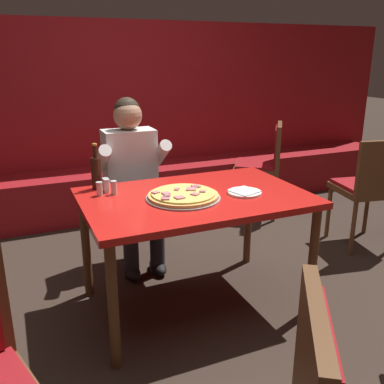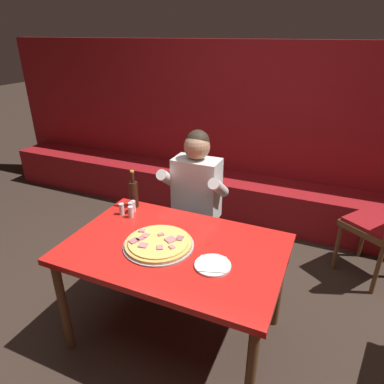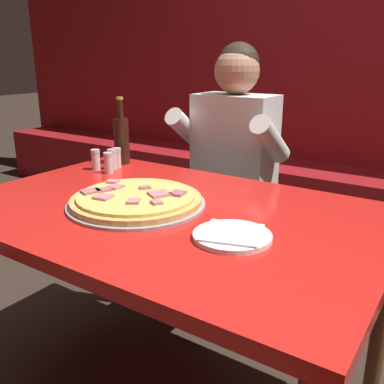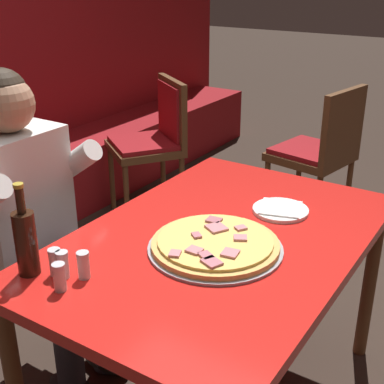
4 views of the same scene
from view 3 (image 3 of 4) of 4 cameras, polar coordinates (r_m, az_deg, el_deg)
name	(u,v)px [view 3 (image 3 of 4)]	position (r m, az deg, el deg)	size (l,w,h in m)	color
booth_wall_panel	(352,95)	(3.30, 20.52, 12.07)	(6.80, 0.16, 1.90)	maroon
booth_bench	(328,203)	(3.14, 17.69, -1.41)	(6.46, 0.48, 0.46)	maroon
main_dining_table	(166,231)	(1.39, -3.44, -5.15)	(1.36, 0.89, 0.75)	brown
pizza	(136,200)	(1.38, -7.44, -1.06)	(0.44, 0.44, 0.05)	#9E9EA3
plate_white_paper	(232,236)	(1.14, 5.39, -5.80)	(0.21, 0.21, 0.02)	white
beer_bottle	(122,139)	(1.93, -9.38, 7.01)	(0.07, 0.07, 0.29)	black
shaker_parmesan	(117,159)	(1.86, -10.00, 4.37)	(0.04, 0.04, 0.09)	silver
shaker_oregano	(112,160)	(1.84, -10.61, 4.18)	(0.04, 0.04, 0.09)	silver
shaker_red_pepper_flakes	(96,161)	(1.85, -12.71, 4.12)	(0.04, 0.04, 0.09)	silver
shaker_black_pepper	(108,164)	(1.78, -11.07, 3.71)	(0.04, 0.04, 0.09)	silver
diner_seated_blue_shirt	(226,167)	(2.04, 4.51, 3.30)	(0.53, 0.53, 1.27)	black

